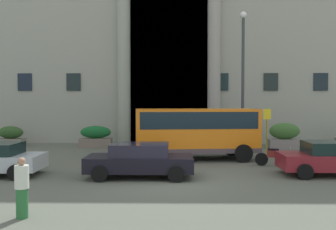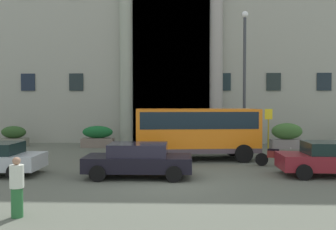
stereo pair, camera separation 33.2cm
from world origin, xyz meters
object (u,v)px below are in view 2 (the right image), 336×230
object	(u,v)px
orange_minibus	(197,129)
hedge_planter_far_east	(287,136)
parked_compact_extra	(138,160)
hedge_planter_east	(98,137)
hedge_planter_far_west	(215,136)
hedge_planter_entrance_left	(14,137)
motorcycle_far_end	(276,157)
parked_coupe_end	(335,158)
pedestrian_woman_with_bag	(17,187)
bus_stop_sign	(268,126)
lamppost_plaza_centre	(245,71)

from	to	relation	value
orange_minibus	hedge_planter_far_east	xyz separation A→B (m)	(6.07, 4.86, -0.80)
orange_minibus	parked_compact_extra	distance (m)	5.41
parked_compact_extra	hedge_planter_east	bearing A→B (deg)	111.52
hedge_planter_far_west	hedge_planter_east	world-z (taller)	hedge_planter_far_west
orange_minibus	hedge_planter_east	world-z (taller)	orange_minibus
hedge_planter_entrance_left	motorcycle_far_end	bearing A→B (deg)	-25.16
parked_coupe_end	hedge_planter_far_west	bearing A→B (deg)	115.98
hedge_planter_far_east	pedestrian_woman_with_bag	xyz separation A→B (m)	(-11.16, -14.79, -0.00)
hedge_planter_far_east	parked_compact_extra	distance (m)	12.86
hedge_planter_far_east	parked_compact_extra	world-z (taller)	hedge_planter_far_east
pedestrian_woman_with_bag	motorcycle_far_end	bearing A→B (deg)	135.37
hedge_planter_far_east	hedge_planter_far_west	bearing A→B (deg)	-178.01
hedge_planter_entrance_left	hedge_planter_far_west	world-z (taller)	hedge_planter_far_west
hedge_planter_entrance_left	bus_stop_sign	bearing A→B (deg)	-10.97
bus_stop_sign	lamppost_plaza_centre	bearing A→B (deg)	141.07
hedge_planter_far_east	orange_minibus	bearing A→B (deg)	-141.30
parked_coupe_end	motorcycle_far_end	size ratio (longest dim) A/B	2.30
hedge_planter_east	parked_coupe_end	world-z (taller)	hedge_planter_east
orange_minibus	bus_stop_sign	world-z (taller)	orange_minibus
orange_minibus	parked_compact_extra	bearing A→B (deg)	-124.21
parked_coupe_end	hedge_planter_entrance_left	bearing A→B (deg)	152.90
hedge_planter_entrance_left	lamppost_plaza_centre	xyz separation A→B (m)	(15.18, -2.19, 4.20)
orange_minibus	hedge_planter_east	xyz separation A→B (m)	(-6.33, 4.98, -0.90)
parked_coupe_end	parked_compact_extra	xyz separation A→B (m)	(-7.96, -0.50, -0.01)
hedge_planter_entrance_left	hedge_planter_east	xyz separation A→B (m)	(5.83, -0.38, 0.02)
parked_coupe_end	parked_compact_extra	size ratio (longest dim) A/B	1.07
hedge_planter_far_east	bus_stop_sign	bearing A→B (deg)	-124.32
parked_coupe_end	lamppost_plaza_centre	bearing A→B (deg)	109.63
bus_stop_sign	hedge_planter_far_east	bearing A→B (deg)	55.68
bus_stop_sign	hedge_planter_entrance_left	size ratio (longest dim) A/B	1.48
motorcycle_far_end	hedge_planter_entrance_left	bearing A→B (deg)	171.14
parked_coupe_end	lamppost_plaza_centre	world-z (taller)	lamppost_plaza_centre
hedge_planter_entrance_left	hedge_planter_far_east	bearing A→B (deg)	-1.56
motorcycle_far_end	lamppost_plaza_centre	size ratio (longest dim) A/B	0.23
bus_stop_sign	parked_compact_extra	size ratio (longest dim) A/B	0.62
hedge_planter_entrance_left	lamppost_plaza_centre	bearing A→B (deg)	-8.21
bus_stop_sign	pedestrian_woman_with_bag	xyz separation A→B (m)	(-9.33, -12.11, -0.83)
lamppost_plaza_centre	motorcycle_far_end	bearing A→B (deg)	-83.39
hedge_planter_entrance_left	motorcycle_far_end	world-z (taller)	hedge_planter_entrance_left
hedge_planter_far_east	parked_coupe_end	xyz separation A→B (m)	(-0.63, -9.06, -0.08)
orange_minibus	parked_compact_extra	world-z (taller)	orange_minibus
parked_compact_extra	lamppost_plaza_centre	world-z (taller)	lamppost_plaza_centre
hedge_planter_entrance_left	hedge_planter_east	world-z (taller)	hedge_planter_east
hedge_planter_far_west	parked_coupe_end	size ratio (longest dim) A/B	0.47
hedge_planter_entrance_left	hedge_planter_far_west	size ratio (longest dim) A/B	0.83
hedge_planter_far_east	lamppost_plaza_centre	bearing A→B (deg)	-151.00
lamppost_plaza_centre	hedge_planter_far_east	bearing A→B (deg)	29.00
hedge_planter_far_east	motorcycle_far_end	bearing A→B (deg)	-109.51
parked_compact_extra	lamppost_plaza_centre	xyz separation A→B (m)	(5.53, 7.87, 4.16)
hedge_planter_entrance_left	hedge_planter_far_east	size ratio (longest dim) A/B	0.85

